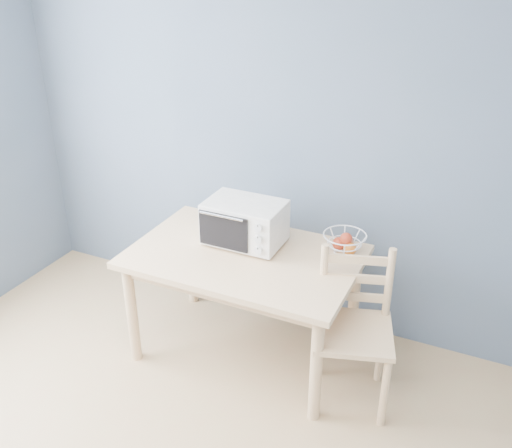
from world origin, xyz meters
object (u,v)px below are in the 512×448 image
at_px(dining_table, 244,268).
at_px(dining_chair, 353,331).
at_px(toaster_oven, 242,222).
at_px(fruit_basket, 345,242).

bearing_deg(dining_table, dining_chair, -7.01).
height_order(dining_table, toaster_oven, toaster_oven).
xyz_separation_m(dining_table, dining_chair, (0.74, -0.09, -0.19)).
height_order(fruit_basket, dining_chair, dining_chair).
bearing_deg(dining_chair, dining_table, 155.91).
height_order(toaster_oven, fruit_basket, toaster_oven).
bearing_deg(fruit_basket, dining_table, -152.87).
distance_m(toaster_oven, dining_chair, 0.95).
bearing_deg(fruit_basket, toaster_oven, -165.85).
relative_size(dining_table, dining_chair, 1.49).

